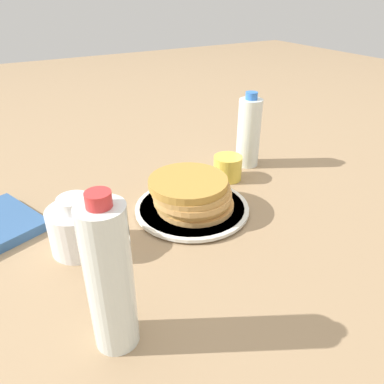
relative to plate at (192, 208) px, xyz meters
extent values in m
plane|color=#9E7F5B|center=(0.02, 0.01, -0.01)|extent=(4.00, 4.00, 0.00)
cylinder|color=silver|center=(0.00, 0.00, 0.00)|extent=(0.22, 0.22, 0.01)
cylinder|color=silver|center=(0.00, 0.00, 0.00)|extent=(0.24, 0.24, 0.01)
cylinder|color=tan|center=(0.00, -0.01, 0.01)|extent=(0.17, 0.17, 0.01)
cylinder|color=#BE8E47|center=(0.00, 0.00, 0.02)|extent=(0.17, 0.17, 0.01)
cylinder|color=tan|center=(-0.01, 0.00, 0.04)|extent=(0.17, 0.17, 0.01)
cylinder|color=tan|center=(0.00, 0.00, 0.05)|extent=(0.17, 0.17, 0.01)
cylinder|color=#B78739|center=(0.00, 0.01, 0.06)|extent=(0.17, 0.17, 0.02)
cylinder|color=yellow|center=(0.09, -0.15, 0.02)|extent=(0.07, 0.07, 0.06)
cylinder|color=white|center=(-0.01, 0.24, 0.03)|extent=(0.10, 0.10, 0.08)
cylinder|color=white|center=(-0.01, 0.24, 0.09)|extent=(0.06, 0.06, 0.02)
cylinder|color=silver|center=(0.13, -0.25, 0.08)|extent=(0.06, 0.06, 0.18)
cylinder|color=blue|center=(0.13, -0.25, 0.18)|extent=(0.03, 0.03, 0.02)
cylinder|color=silver|center=(-0.24, 0.25, 0.10)|extent=(0.06, 0.06, 0.21)
cylinder|color=red|center=(-0.24, 0.25, 0.22)|extent=(0.03, 0.03, 0.02)
camera|label=1|loc=(-0.59, 0.34, 0.42)|focal=35.00mm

